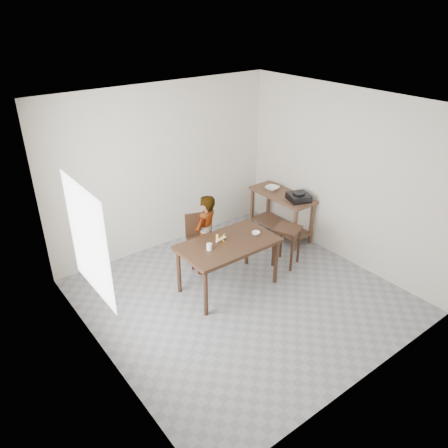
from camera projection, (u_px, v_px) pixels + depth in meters
floor at (241, 297)px, 6.24m from camera, size 4.00×4.00×0.04m
ceiling at (245, 103)px, 4.98m from camera, size 4.00×4.00×0.04m
wall_back at (163, 168)px, 7.04m from camera, size 4.00×0.04×2.70m
wall_front at (377, 284)px, 4.19m from camera, size 4.00×0.04×2.70m
wall_left at (93, 262)px, 4.53m from camera, size 0.04×4.00×2.70m
wall_right at (344, 177)px, 6.70m from camera, size 0.04×4.00×2.70m
window_pane at (88, 241)px, 4.62m from camera, size 0.02×1.10×1.30m
dining_table at (228, 265)px, 6.27m from camera, size 1.40×0.80×0.75m
prep_counter at (281, 215)px, 7.68m from camera, size 0.50×1.20×0.80m
child at (206, 235)px, 6.53m from camera, size 0.55×0.47×1.28m
dining_chair at (200, 241)px, 6.85m from camera, size 0.50×0.50×0.80m
stool at (286, 246)px, 6.86m from camera, size 0.48×0.48×0.65m
glass_tumbler at (209, 247)px, 5.90m from camera, size 0.09×0.09×0.09m
small_bowl at (256, 233)px, 6.30m from camera, size 0.14×0.14×0.04m
banana at (221, 239)px, 6.13m from camera, size 0.19×0.14×0.06m
serving_bowl at (272, 188)px, 7.64m from camera, size 0.29×0.29×0.06m
gas_burner at (299, 197)px, 7.23m from camera, size 0.43×0.43×0.11m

